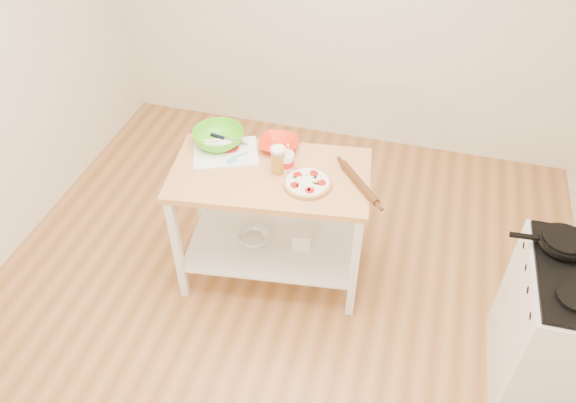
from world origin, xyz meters
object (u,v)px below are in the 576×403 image
at_px(pizza, 308,183).
at_px(shelf_bin, 302,239).
at_px(gas_stove, 568,333).
at_px(rolling_pin, 359,183).
at_px(prep_island, 271,203).
at_px(knife, 224,138).
at_px(skillet, 562,241).
at_px(shelf_glass_bowl, 254,237).
at_px(green_bowl, 218,138).
at_px(cutting_board, 225,152).
at_px(yogurt_tub, 286,162).
at_px(beer_pint, 278,160).
at_px(spatula, 236,158).
at_px(orange_bowl, 279,145).

xyz_separation_m(pizza, shelf_bin, (-0.05, 0.11, -0.59)).
distance_m(gas_stove, rolling_pin, 1.40).
bearing_deg(prep_island, knife, 148.30).
xyz_separation_m(skillet, shelf_glass_bowl, (-1.75, 0.23, -0.68)).
xyz_separation_m(skillet, rolling_pin, (-1.09, 0.24, -0.05)).
distance_m(green_bowl, shelf_bin, 0.88).
height_order(cutting_board, yogurt_tub, yogurt_tub).
distance_m(knife, shelf_bin, 0.85).
bearing_deg(rolling_pin, beer_pint, 179.94).
relative_size(shelf_glass_bowl, shelf_bin, 1.78).
bearing_deg(gas_stove, shelf_bin, 162.54).
bearing_deg(rolling_pin, spatula, 176.72).
distance_m(beer_pint, shelf_glass_bowl, 0.72).
xyz_separation_m(prep_island, pizza, (0.25, -0.05, 0.27)).
height_order(cutting_board, knife, cutting_board).
height_order(prep_island, gas_stove, gas_stove).
xyz_separation_m(beer_pint, shelf_glass_bowl, (-0.17, -0.01, -0.69)).
distance_m(cutting_board, shelf_bin, 0.79).
bearing_deg(cutting_board, skillet, -32.27).
relative_size(skillet, orange_bowl, 1.59).
bearing_deg(shelf_glass_bowl, pizza, -9.28).
bearing_deg(yogurt_tub, beer_pint, -140.97).
xyz_separation_m(pizza, cutting_board, (-0.57, 0.16, -0.01)).
xyz_separation_m(yogurt_tub, rolling_pin, (0.45, -0.03, -0.04)).
height_order(gas_stove, spatula, gas_stove).
height_order(beer_pint, shelf_glass_bowl, beer_pint).
bearing_deg(shelf_glass_bowl, gas_stove, -11.73).
relative_size(spatula, shelf_bin, 1.16).
bearing_deg(rolling_pin, orange_bowl, 157.80).
xyz_separation_m(beer_pint, yogurt_tub, (0.04, 0.03, -0.03)).
relative_size(cutting_board, yogurt_tub, 2.30).
height_order(skillet, shelf_glass_bowl, skillet).
height_order(skillet, yogurt_tub, yogurt_tub).
xyz_separation_m(knife, green_bowl, (-0.02, -0.05, 0.03)).
bearing_deg(prep_island, rolling_pin, 2.17).
bearing_deg(prep_island, orange_bowl, 93.97).
height_order(prep_island, beer_pint, beer_pint).
bearing_deg(shelf_glass_bowl, shelf_bin, 8.94).
xyz_separation_m(skillet, shelf_bin, (-1.43, 0.28, -0.65)).
distance_m(skillet, pizza, 1.39).
bearing_deg(spatula, cutting_board, 105.62).
distance_m(rolling_pin, shelf_glass_bowl, 0.92).
relative_size(spatula, rolling_pin, 0.36).
height_order(pizza, knife, pizza).
bearing_deg(yogurt_tub, shelf_glass_bowl, -168.35).
distance_m(prep_island, orange_bowl, 0.37).
distance_m(pizza, spatula, 0.50).
height_order(knife, rolling_pin, rolling_pin).
relative_size(yogurt_tub, rolling_pin, 0.54).
xyz_separation_m(pizza, beer_pint, (-0.20, 0.07, 0.07)).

